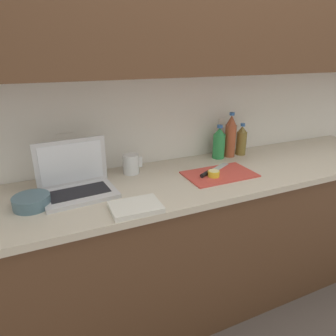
{
  "coord_description": "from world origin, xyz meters",
  "views": [
    {
      "loc": [
        -0.98,
        -1.35,
        1.53
      ],
      "look_at": [
        -0.37,
        -0.01,
        0.97
      ],
      "focal_mm": 32.0,
      "sensor_mm": 36.0,
      "label": 1
    }
  ],
  "objects": [
    {
      "name": "bottle_oil_tall",
      "position": [
        0.17,
        0.21,
        1.02
      ],
      "size": [
        0.07,
        0.07,
        0.29
      ],
      "color": "#A34C2D",
      "rests_on": "counter_unit"
    },
    {
      "name": "lemon_half_cut",
      "position": [
        -0.12,
        -0.06,
        0.91
      ],
      "size": [
        0.06,
        0.06,
        0.03
      ],
      "color": "yellow",
      "rests_on": "cutting_board"
    },
    {
      "name": "measuring_cup",
      "position": [
        -0.51,
        0.19,
        0.94
      ],
      "size": [
        0.11,
        0.09,
        0.11
      ],
      "color": "silver",
      "rests_on": "counter_unit"
    },
    {
      "name": "cutting_board",
      "position": [
        -0.07,
        -0.04,
        0.89
      ],
      "size": [
        0.39,
        0.24,
        0.01
      ],
      "primitive_type": "cube",
      "color": "#D1473D",
      "rests_on": "counter_unit"
    },
    {
      "name": "ground_plane",
      "position": [
        0.0,
        0.0,
        0.0
      ],
      "size": [
        12.0,
        12.0,
        0.0
      ],
      "primitive_type": "plane",
      "color": "#564C47",
      "rests_on": "ground"
    },
    {
      "name": "dish_towel",
      "position": [
        -0.63,
        -0.23,
        0.9
      ],
      "size": [
        0.22,
        0.17,
        0.02
      ],
      "primitive_type": "cube",
      "rotation": [
        0.0,
        0.0,
        -0.03
      ],
      "color": "silver",
      "rests_on": "counter_unit"
    },
    {
      "name": "bottle_water_clear",
      "position": [
        0.09,
        0.21,
        0.99
      ],
      "size": [
        0.08,
        0.08,
        0.22
      ],
      "color": "#2D934C",
      "rests_on": "counter_unit"
    },
    {
      "name": "knife",
      "position": [
        -0.11,
        -0.01,
        0.9
      ],
      "size": [
        0.27,
        0.16,
        0.02
      ],
      "rotation": [
        0.0,
        0.0,
        0.49
      ],
      "color": "silver",
      "rests_on": "cutting_board"
    },
    {
      "name": "wall_back",
      "position": [
        -0.0,
        0.24,
        1.56
      ],
      "size": [
        5.2,
        0.38,
        2.6
      ],
      "color": "white",
      "rests_on": "ground_plane"
    },
    {
      "name": "laptop",
      "position": [
        -0.84,
        0.06,
        0.95
      ],
      "size": [
        0.36,
        0.27,
        0.25
      ],
      "rotation": [
        0.0,
        0.0,
        0.08
      ],
      "color": "silver",
      "rests_on": "counter_unit"
    },
    {
      "name": "bottle_green_soda",
      "position": [
        0.27,
        0.21,
        0.98
      ],
      "size": [
        0.07,
        0.07,
        0.21
      ],
      "color": "olive",
      "rests_on": "counter_unit"
    },
    {
      "name": "counter_unit",
      "position": [
        0.02,
        0.0,
        0.45
      ],
      "size": [
        2.53,
        0.63,
        0.89
      ],
      "color": "brown",
      "rests_on": "ground_plane"
    },
    {
      "name": "bowl_white",
      "position": [
        -1.04,
        -0.02,
        0.91
      ],
      "size": [
        0.16,
        0.16,
        0.05
      ],
      "color": "slate",
      "rests_on": "counter_unit"
    }
  ]
}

